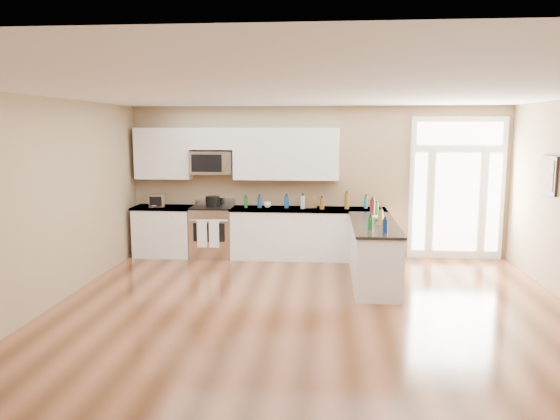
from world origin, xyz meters
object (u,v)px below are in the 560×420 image
Objects in this scene: kitchen_range at (213,231)px; stockpot at (213,201)px; peninsula_cabinet at (373,254)px; toaster_oven at (157,201)px.

stockpot reaches higher than kitchen_range.
stockpot reaches higher than peninsula_cabinet.
kitchen_range is 1.17m from toaster_oven.
peninsula_cabinet is at bearing -26.83° from kitchen_range.
toaster_oven is (-1.01, -0.09, 0.58)m from kitchen_range.
stockpot is (-2.86, 1.51, 0.62)m from peninsula_cabinet.
toaster_oven is at bearing 160.68° from peninsula_cabinet.
peninsula_cabinet is 4.15m from toaster_oven.
stockpot is at bearing -0.85° from toaster_oven.
peninsula_cabinet is 8.18× the size of toaster_oven.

